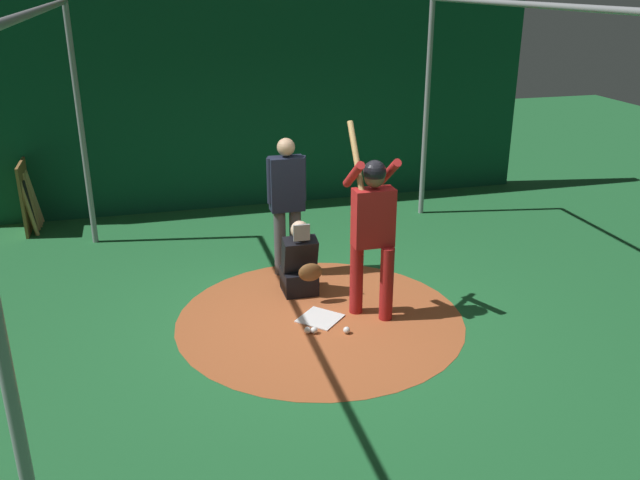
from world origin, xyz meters
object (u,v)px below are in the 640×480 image
(batter, at_px, (372,224))
(baseball_0, at_px, (347,330))
(bat_rack, at_px, (29,195))
(baseball_2, at_px, (307,330))
(baseball_1, at_px, (314,330))
(home_plate, at_px, (320,318))
(catcher, at_px, (300,266))
(umpire, at_px, (287,199))

(batter, distance_m, baseball_0, 1.17)
(bat_rack, distance_m, baseball_0, 5.80)
(baseball_2, bearing_deg, baseball_1, 74.64)
(bat_rack, bearing_deg, home_plate, 40.31)
(batter, relative_size, baseball_0, 28.84)
(home_plate, bearing_deg, batter, 86.07)
(catcher, height_order, umpire, umpire)
(baseball_2, bearing_deg, catcher, 170.92)
(baseball_0, distance_m, baseball_2, 0.42)
(home_plate, height_order, batter, batter)
(umpire, bearing_deg, baseball_2, -5.15)
(catcher, xyz_separation_m, umpire, (-0.64, -0.01, 0.63))
(umpire, distance_m, baseball_0, 2.00)
(home_plate, xyz_separation_m, bat_rack, (-4.09, -3.47, 0.48))
(home_plate, bearing_deg, baseball_2, -37.12)
(umpire, relative_size, baseball_0, 23.83)
(batter, distance_m, baseball_2, 1.34)
(umpire, bearing_deg, bat_rack, -128.88)
(home_plate, bearing_deg, baseball_0, 26.13)
(catcher, distance_m, baseball_0, 1.17)
(home_plate, relative_size, baseball_2, 5.68)
(home_plate, bearing_deg, umpire, -177.15)
(catcher, distance_m, umpire, 0.90)
(baseball_2, bearing_deg, home_plate, 142.88)
(baseball_0, bearing_deg, umpire, -171.55)
(catcher, bearing_deg, batter, 39.91)
(bat_rack, xyz_separation_m, baseball_1, (4.39, 3.33, -0.45))
(home_plate, relative_size, bat_rack, 0.36)
(catcher, xyz_separation_m, baseball_2, (0.99, -0.16, -0.32))
(batter, bearing_deg, catcher, -140.09)
(catcher, relative_size, baseball_1, 12.55)
(home_plate, distance_m, bat_rack, 5.38)
(bat_rack, bearing_deg, umpire, 51.12)
(umpire, height_order, baseball_1, umpire)
(baseball_0, xyz_separation_m, baseball_2, (-0.11, -0.40, 0.00))
(catcher, relative_size, baseball_0, 12.55)
(batter, xyz_separation_m, catcher, (-0.75, -0.63, -0.74))
(home_plate, xyz_separation_m, umpire, (-1.35, -0.07, 0.98))
(home_plate, bearing_deg, baseball_1, -25.55)
(batter, height_order, baseball_1, batter)
(home_plate, distance_m, baseball_1, 0.34)
(baseball_1, bearing_deg, catcher, 174.97)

